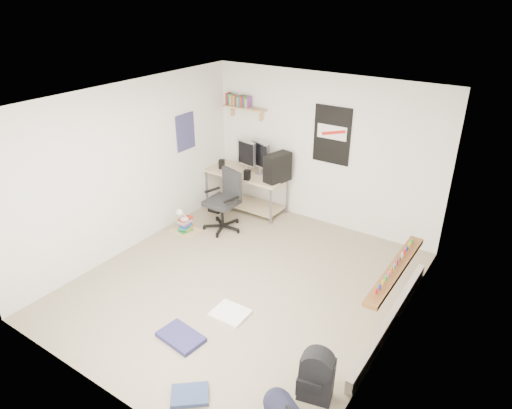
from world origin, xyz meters
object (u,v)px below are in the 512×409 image
Objects in this scene: office_chair at (222,202)px; backpack at (316,379)px; desk at (246,190)px; book_stack at (185,223)px.

backpack is (2.86, -2.19, -0.29)m from office_chair.
book_stack is (-0.35, -1.26, -0.21)m from desk.
office_chair is (0.11, -0.84, 0.12)m from desk.
office_chair is 0.71m from book_stack.
office_chair reaches higher than desk.
desk is 3.88× the size of book_stack.
backpack is at bearing -41.36° from desk.
desk is at bearing 74.46° from book_stack.
office_chair is at bearing 42.37° from book_stack.
office_chair is at bearing 128.34° from backpack.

